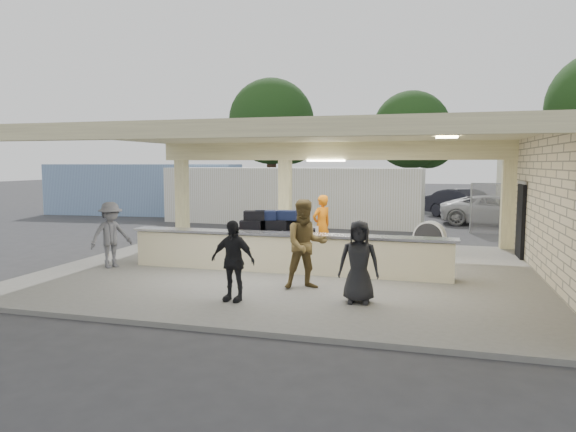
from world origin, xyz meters
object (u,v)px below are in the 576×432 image
(baggage_handler, at_px, (322,225))
(car_white_a, at_px, (495,210))
(drum_fan, at_px, (430,237))
(container_blue, at_px, (143,189))
(baggage_counter, at_px, (286,252))
(car_dark, at_px, (467,204))
(passenger_b, at_px, (233,261))
(container_white, at_px, (290,196))
(passenger_c, at_px, (111,235))
(passenger_d, at_px, (359,262))
(luggage_cart, at_px, (271,233))
(passenger_a, at_px, (306,244))

(baggage_handler, bearing_deg, car_white_a, -172.26)
(drum_fan, bearing_deg, container_blue, 163.86)
(baggage_counter, relative_size, car_dark, 1.85)
(passenger_b, height_order, container_white, container_white)
(drum_fan, bearing_deg, container_white, 145.97)
(passenger_c, bearing_deg, container_blue, 59.33)
(baggage_counter, relative_size, passenger_d, 5.11)
(baggage_handler, bearing_deg, luggage_cart, -4.37)
(baggage_counter, height_order, passenger_c, passenger_c)
(drum_fan, xyz_separation_m, car_white_a, (2.85, 9.44, 0.02))
(luggage_cart, bearing_deg, drum_fan, 18.53)
(baggage_handler, xyz_separation_m, container_white, (-3.19, 8.27, 0.30))
(passenger_b, xyz_separation_m, car_white_a, (6.56, 15.60, -0.23))
(passenger_a, bearing_deg, passenger_b, -156.07)
(drum_fan, relative_size, car_dark, 0.23)
(baggage_counter, xyz_separation_m, passenger_a, (0.88, -1.52, 0.48))
(passenger_d, xyz_separation_m, container_blue, (-13.82, 15.12, 0.46))
(luggage_cart, bearing_deg, passenger_c, -162.05)
(baggage_counter, distance_m, baggage_handler, 2.51)
(baggage_handler, height_order, passenger_b, baggage_handler)
(car_white_a, bearing_deg, passenger_b, 158.74)
(baggage_handler, bearing_deg, passenger_a, 44.38)
(passenger_d, bearing_deg, passenger_c, 161.96)
(baggage_handler, relative_size, passenger_a, 0.92)
(passenger_c, height_order, car_dark, passenger_c)
(baggage_handler, distance_m, container_blue, 15.91)
(drum_fan, height_order, passenger_c, passenger_c)
(baggage_counter, distance_m, car_white_a, 14.21)
(luggage_cart, relative_size, passenger_b, 1.63)
(container_white, bearing_deg, luggage_cart, -75.05)
(drum_fan, distance_m, container_white, 9.71)
(car_white_a, bearing_deg, passenger_a, 160.77)
(car_dark, height_order, container_white, container_white)
(luggage_cart, xyz_separation_m, car_dark, (5.99, 14.04, -0.15))
(drum_fan, bearing_deg, luggage_cart, -137.13)
(luggage_cart, xyz_separation_m, passenger_c, (-3.75, -1.86, 0.06))
(passenger_b, distance_m, passenger_c, 4.75)
(luggage_cart, xyz_separation_m, drum_fan, (4.19, 2.13, -0.24))
(luggage_cart, distance_m, drum_fan, 4.70)
(passenger_b, bearing_deg, container_white, 107.34)
(car_white_a, bearing_deg, container_white, 104.12)
(baggage_handler, distance_m, container_white, 8.87)
(baggage_counter, height_order, container_white, container_white)
(baggage_counter, xyz_separation_m, drum_fan, (3.44, 3.30, 0.06))
(car_white_a, distance_m, container_white, 9.33)
(passenger_c, bearing_deg, luggage_cart, -32.41)
(container_blue, bearing_deg, passenger_a, -53.10)
(passenger_b, xyz_separation_m, passenger_d, (2.40, 0.52, 0.01))
(baggage_counter, distance_m, passenger_a, 1.82)
(passenger_c, xyz_separation_m, car_white_a, (10.79, 13.43, -0.28))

